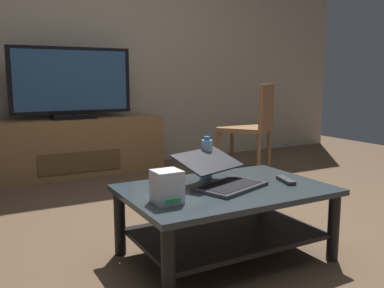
% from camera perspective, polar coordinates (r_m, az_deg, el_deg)
% --- Properties ---
extents(ground_plane, '(7.68, 7.68, 0.00)m').
position_cam_1_polar(ground_plane, '(2.52, 4.19, -12.81)').
color(ground_plane, brown).
extents(back_wall, '(6.40, 0.12, 2.80)m').
position_cam_1_polar(back_wall, '(4.54, -12.76, 14.74)').
color(back_wall, '#B2A38C').
rests_on(back_wall, ground).
extents(coffee_table, '(1.04, 0.69, 0.38)m').
position_cam_1_polar(coffee_table, '(2.18, 4.60, -8.93)').
color(coffee_table, '#2D383D').
rests_on(coffee_table, ground).
extents(media_cabinet, '(1.70, 0.45, 0.55)m').
position_cam_1_polar(media_cabinet, '(4.16, -15.91, -0.39)').
color(media_cabinet, olive).
rests_on(media_cabinet, ground).
extents(television, '(1.13, 0.20, 0.67)m').
position_cam_1_polar(television, '(4.09, -16.21, 7.88)').
color(television, black).
rests_on(television, media_cabinet).
extents(dining_chair, '(0.62, 0.62, 0.88)m').
position_cam_1_polar(dining_chair, '(3.91, 8.41, 2.75)').
color(dining_chair, brown).
rests_on(dining_chair, ground).
extents(laptop, '(0.47, 0.47, 0.17)m').
position_cam_1_polar(laptop, '(2.16, 4.07, -4.40)').
color(laptop, '#333338').
rests_on(laptop, coffee_table).
extents(router_box, '(0.12, 0.12, 0.15)m').
position_cam_1_polar(router_box, '(1.87, -3.48, -5.90)').
color(router_box, silver).
rests_on(router_box, coffee_table).
extents(water_bottle_near, '(0.06, 0.06, 0.23)m').
position_cam_1_polar(water_bottle_near, '(2.33, 2.07, -1.96)').
color(water_bottle_near, '#99C6E5').
rests_on(water_bottle_near, coffee_table).
extents(cell_phone, '(0.08, 0.14, 0.01)m').
position_cam_1_polar(cell_phone, '(2.06, -3.03, -6.44)').
color(cell_phone, black).
rests_on(cell_phone, coffee_table).
extents(tv_remote, '(0.11, 0.16, 0.02)m').
position_cam_1_polar(tv_remote, '(2.19, -3.07, -5.40)').
color(tv_remote, '#99999E').
rests_on(tv_remote, coffee_table).
extents(soundbar_remote, '(0.09, 0.17, 0.02)m').
position_cam_1_polar(soundbar_remote, '(2.30, 12.82, -4.91)').
color(soundbar_remote, '#2D2D30').
rests_on(soundbar_remote, coffee_table).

